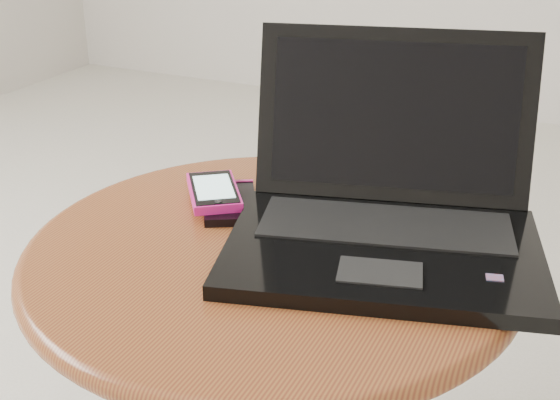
% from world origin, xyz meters
% --- Properties ---
extents(table, '(0.57, 0.57, 0.45)m').
position_xyz_m(table, '(-0.12, 0.00, 0.35)').
color(table, '#543018').
rests_on(table, ground).
extents(laptop, '(0.40, 0.37, 0.22)m').
position_xyz_m(laptop, '(-0.00, 0.06, 0.49)').
color(laptop, black).
rests_on(laptop, table).
extents(phone_black, '(0.11, 0.13, 0.01)m').
position_xyz_m(phone_black, '(-0.21, 0.07, 0.46)').
color(phone_black, black).
rests_on(phone_black, table).
extents(phone_pink, '(0.11, 0.12, 0.01)m').
position_xyz_m(phone_pink, '(-0.23, 0.07, 0.47)').
color(phone_pink, '#FB1F98').
rests_on(phone_pink, phone_black).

